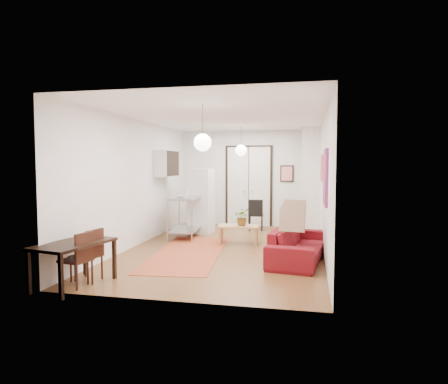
% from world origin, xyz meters
% --- Properties ---
extents(floor, '(7.00, 7.00, 0.00)m').
position_xyz_m(floor, '(0.00, 0.00, 0.00)').
color(floor, brown).
rests_on(floor, ground).
extents(ceiling, '(4.20, 7.00, 0.02)m').
position_xyz_m(ceiling, '(0.00, 0.00, 2.90)').
color(ceiling, white).
rests_on(ceiling, wall_back).
extents(wall_back, '(4.20, 0.02, 2.90)m').
position_xyz_m(wall_back, '(0.00, 3.50, 1.45)').
color(wall_back, white).
rests_on(wall_back, floor).
extents(wall_front, '(4.20, 0.02, 2.90)m').
position_xyz_m(wall_front, '(0.00, -3.50, 1.45)').
color(wall_front, white).
rests_on(wall_front, floor).
extents(wall_left, '(0.02, 7.00, 2.90)m').
position_xyz_m(wall_left, '(-2.10, 0.00, 1.45)').
color(wall_left, white).
rests_on(wall_left, floor).
extents(wall_right, '(0.02, 7.00, 2.90)m').
position_xyz_m(wall_right, '(2.10, 0.00, 1.45)').
color(wall_right, white).
rests_on(wall_right, floor).
extents(double_doors, '(1.44, 0.06, 2.50)m').
position_xyz_m(double_doors, '(0.00, 3.46, 1.20)').
color(double_doors, white).
rests_on(double_doors, wall_back).
extents(stub_partition, '(0.50, 0.10, 2.90)m').
position_xyz_m(stub_partition, '(1.85, 2.55, 1.45)').
color(stub_partition, white).
rests_on(stub_partition, floor).
extents(wall_cabinet, '(0.35, 1.00, 0.70)m').
position_xyz_m(wall_cabinet, '(-1.92, 1.50, 1.90)').
color(wall_cabinet, silver).
rests_on(wall_cabinet, wall_left).
extents(painting_popart, '(0.05, 1.00, 1.00)m').
position_xyz_m(painting_popart, '(2.08, -1.25, 1.65)').
color(painting_popart, red).
rests_on(painting_popart, wall_right).
extents(painting_abstract, '(0.05, 0.50, 0.60)m').
position_xyz_m(painting_abstract, '(2.08, 0.80, 1.80)').
color(painting_abstract, beige).
rests_on(painting_abstract, wall_right).
extents(poster_back, '(0.40, 0.03, 0.50)m').
position_xyz_m(poster_back, '(1.15, 3.47, 1.60)').
color(poster_back, red).
rests_on(poster_back, wall_back).
extents(print_left, '(0.03, 0.44, 0.54)m').
position_xyz_m(print_left, '(-2.07, 2.00, 1.95)').
color(print_left, '#8D5D3B').
rests_on(print_left, wall_left).
extents(pendant_back, '(0.30, 0.30, 0.80)m').
position_xyz_m(pendant_back, '(0.00, 2.00, 2.25)').
color(pendant_back, white).
rests_on(pendant_back, ceiling).
extents(pendant_front, '(0.30, 0.30, 0.80)m').
position_xyz_m(pendant_front, '(0.00, -2.00, 2.25)').
color(pendant_front, white).
rests_on(pendant_front, ceiling).
extents(kilim_rug, '(1.67, 3.68, 0.01)m').
position_xyz_m(kilim_rug, '(-0.69, -0.61, 0.00)').
color(kilim_rug, '#C14A30').
rests_on(kilim_rug, floor).
extents(sofa, '(2.31, 1.17, 0.65)m').
position_xyz_m(sofa, '(1.60, -0.76, 0.32)').
color(sofa, maroon).
rests_on(sofa, floor).
extents(coffee_table, '(0.99, 0.59, 0.43)m').
position_xyz_m(coffee_table, '(0.16, 0.68, 0.37)').
color(coffee_table, tan).
rests_on(coffee_table, floor).
extents(potted_plant, '(0.35, 0.39, 0.42)m').
position_xyz_m(potted_plant, '(0.26, 0.68, 0.63)').
color(potted_plant, '#33692F').
rests_on(potted_plant, coffee_table).
extents(kitchen_counter, '(0.80, 1.42, 1.05)m').
position_xyz_m(kitchen_counter, '(-1.31, 1.15, 0.70)').
color(kitchen_counter, '#B0B2B5').
rests_on(kitchen_counter, floor).
extents(bowl, '(0.27, 0.27, 0.06)m').
position_xyz_m(bowl, '(-1.31, 0.85, 1.08)').
color(bowl, silver).
rests_on(bowl, kitchen_counter).
extents(soap_bottle, '(0.11, 0.11, 0.22)m').
position_xyz_m(soap_bottle, '(-1.36, 1.40, 1.16)').
color(soap_bottle, teal).
rests_on(soap_bottle, kitchen_counter).
extents(fridge, '(0.67, 0.67, 1.76)m').
position_xyz_m(fridge, '(-1.10, 1.95, 0.88)').
color(fridge, white).
rests_on(fridge, floor).
extents(dining_table, '(0.93, 1.34, 0.68)m').
position_xyz_m(dining_table, '(-1.75, -3.15, 0.61)').
color(dining_table, black).
rests_on(dining_table, floor).
extents(dining_chair_near, '(0.47, 0.61, 0.85)m').
position_xyz_m(dining_chair_near, '(-1.72, -2.76, 0.49)').
color(dining_chair_near, '#371B11').
rests_on(dining_chair_near, floor).
extents(dining_chair_far, '(0.47, 0.61, 0.85)m').
position_xyz_m(dining_chair_far, '(-1.72, -3.07, 0.49)').
color(dining_chair_far, '#371B11').
rests_on(dining_chair_far, floor).
extents(black_side_chair, '(0.43, 0.43, 0.89)m').
position_xyz_m(black_side_chair, '(0.33, 2.70, 0.52)').
color(black_side_chair, black).
rests_on(black_side_chair, floor).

